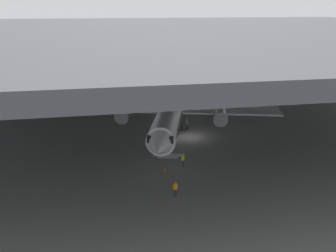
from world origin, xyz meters
The scene contains 9 objects.
ground_plane centered at (0.00, 0.00, 0.00)m, with size 110.00×110.00×0.00m, color gray.
hangar_structure centered at (-0.05, 13.76, 14.36)m, with size 121.00×99.00×14.98m.
airplane_main centered at (-2.21, 2.43, 3.34)m, with size 33.37×33.76×10.88m.
boarding_stairs centered at (-4.49, -6.88, 0.72)m, with size 4.31×2.53×4.53m.
crew_worker_near_nose centered at (-6.08, -17.81, 0.91)m, with size 0.53×0.32×1.61m.
crew_worker_by_stairs centered at (-3.48, -10.48, 0.96)m, with size 0.38×0.47×1.69m.
airplane_distant centered at (-22.13, 36.22, 3.24)m, with size 30.20×30.39×10.32m.
traffic_cone_orange centered at (-5.92, -11.66, 0.29)m, with size 0.36×0.36×0.60m.
baggage_tug centered at (7.65, 11.35, 0.53)m, with size 1.43×2.28×0.90m.
Camera 1 is at (-14.01, -52.56, 18.35)m, focal length 42.06 mm.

